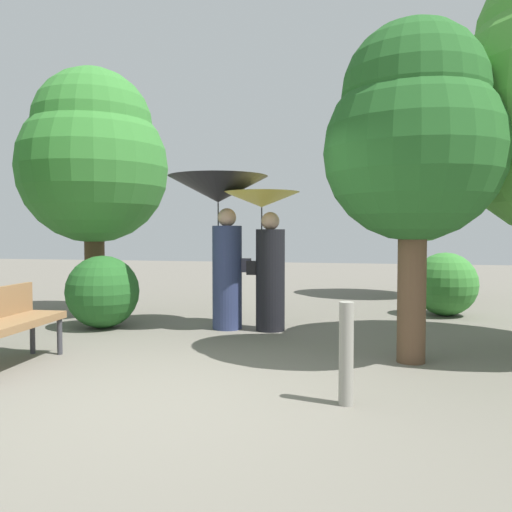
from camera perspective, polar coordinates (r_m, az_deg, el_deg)
name	(u,v)px	position (r m, az deg, el deg)	size (l,w,h in m)	color
ground_plane	(157,401)	(4.67, -10.68, -15.14)	(40.00, 40.00, 0.00)	#6B665B
person_left	(221,213)	(7.71, -3.85, 4.72)	(1.45, 1.45, 2.23)	navy
person_right	(266,239)	(7.55, 1.10, 1.83)	(1.09, 1.09, 1.99)	black
park_bench	(3,320)	(6.09, -25.71, -6.22)	(0.59, 1.53, 0.83)	#38383D
tree_near_left	(93,156)	(9.35, -17.21, 10.30)	(2.49, 2.49, 4.13)	#4C3823
tree_near_right	(414,134)	(6.03, 16.71, 12.53)	(1.93, 1.93, 3.67)	brown
tree_far_back	(419,182)	(11.96, 17.27, 7.66)	(2.20, 2.20, 3.80)	#4C3823
bush_path_left	(103,292)	(8.12, -16.26, -3.74)	(1.07, 1.07, 1.07)	#235B23
bush_path_right	(445,284)	(9.48, 19.80, -2.87)	(1.07, 1.07, 1.07)	#387F33
path_marker_post	(346,354)	(4.44, 9.73, -10.36)	(0.12, 0.12, 0.85)	gray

